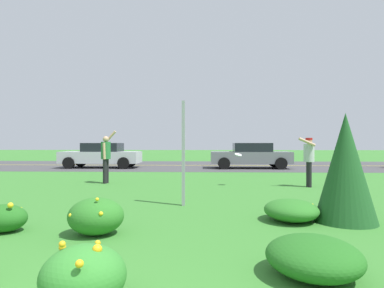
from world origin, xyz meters
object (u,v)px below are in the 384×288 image
at_px(car_gray_center_left, 251,155).
at_px(car_silver_center_right, 101,155).
at_px(sign_post_near_path, 183,153).
at_px(person_catcher_red_cap_gray_shirt, 309,157).
at_px(person_thrower_green_shirt, 106,155).
at_px(frisbee_white, 238,155).

xyz_separation_m(car_gray_center_left, car_silver_center_right, (-8.68, 0.00, 0.00)).
distance_m(sign_post_near_path, person_catcher_red_cap_gray_shirt, 5.18).
height_order(person_catcher_red_cap_gray_shirt, car_gray_center_left, person_catcher_red_cap_gray_shirt).
xyz_separation_m(person_thrower_green_shirt, person_catcher_red_cap_gray_shirt, (6.95, -0.70, -0.04)).
relative_size(person_thrower_green_shirt, car_gray_center_left, 0.42).
height_order(person_thrower_green_shirt, car_silver_center_right, person_thrower_green_shirt).
bearing_deg(car_silver_center_right, sign_post_near_path, -64.09).
bearing_deg(car_silver_center_right, person_catcher_red_cap_gray_shirt, -40.54).
bearing_deg(person_catcher_red_cap_gray_shirt, sign_post_near_path, -138.79).
distance_m(person_thrower_green_shirt, person_catcher_red_cap_gray_shirt, 6.99).
bearing_deg(person_thrower_green_shirt, person_catcher_red_cap_gray_shirt, -5.73).
xyz_separation_m(person_catcher_red_cap_gray_shirt, car_gray_center_left, (-0.81, 8.11, -0.24)).
distance_m(person_catcher_red_cap_gray_shirt, frisbee_white, 2.30).
distance_m(sign_post_near_path, car_silver_center_right, 12.82).
distance_m(frisbee_white, car_silver_center_right, 10.73).
bearing_deg(car_gray_center_left, sign_post_near_path, -104.98).
distance_m(car_gray_center_left, car_silver_center_right, 8.68).
height_order(sign_post_near_path, car_gray_center_left, sign_post_near_path).
bearing_deg(person_thrower_green_shirt, sign_post_near_path, -53.28).
relative_size(frisbee_white, car_silver_center_right, 0.06).
xyz_separation_m(person_thrower_green_shirt, car_gray_center_left, (6.15, 7.42, -0.28)).
relative_size(frisbee_white, car_gray_center_left, 0.06).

